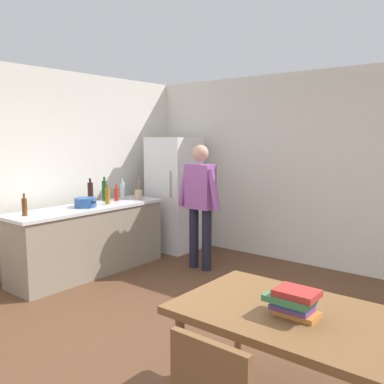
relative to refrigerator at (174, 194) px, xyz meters
name	(u,v)px	position (x,y,z in m)	size (l,w,h in m)	color
ground_plane	(159,340)	(1.90, -2.40, -0.90)	(14.00, 14.00, 0.00)	brown
wall_back	(303,169)	(1.90, 0.60, 0.45)	(6.40, 0.12, 2.70)	silver
wall_left	(19,173)	(-0.70, -2.20, 0.45)	(0.12, 5.60, 2.70)	silver
kitchen_counter	(89,239)	(-0.10, -1.60, -0.45)	(0.64, 2.20, 0.90)	gray
refrigerator	(174,194)	(0.00, 0.00, 0.00)	(0.70, 0.67, 1.80)	white
person	(200,198)	(0.95, -0.55, 0.08)	(0.70, 0.22, 1.70)	#1E1E2D
dining_table	(292,324)	(3.30, -2.70, -0.23)	(1.40, 0.90, 0.75)	brown
cooking_pot	(85,202)	(-0.08, -1.66, 0.06)	(0.40, 0.28, 0.12)	#285193
utensil_jar	(139,194)	(-0.03, -0.75, 0.08)	(0.11, 0.11, 0.32)	tan
bottle_beer_brown	(24,207)	(-0.13, -2.47, 0.11)	(0.06, 0.06, 0.26)	#5B3314
bottle_wine_dark	(90,192)	(-0.31, -1.40, 0.15)	(0.08, 0.08, 0.34)	black
bottle_sauce_red	(117,194)	(-0.17, -1.05, 0.10)	(0.06, 0.06, 0.24)	#B22319
bottle_water_clear	(123,190)	(-0.24, -0.88, 0.13)	(0.07, 0.07, 0.30)	silver
bottle_oil_amber	(107,196)	(-0.04, -1.32, 0.12)	(0.06, 0.06, 0.28)	#996619
bottle_wine_green	(105,190)	(-0.33, -1.14, 0.15)	(0.08, 0.08, 0.34)	#1E5123
book_stack	(294,301)	(3.33, -2.75, -0.06)	(0.30, 0.21, 0.16)	orange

